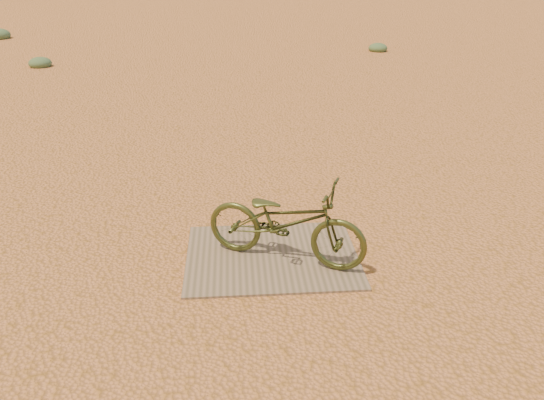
{
  "coord_description": "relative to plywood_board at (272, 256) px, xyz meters",
  "views": [
    {
      "loc": [
        -0.57,
        -3.76,
        2.62
      ],
      "look_at": [
        -0.25,
        0.51,
        0.6
      ],
      "focal_mm": 35.0,
      "sensor_mm": 36.0,
      "label": 1
    }
  ],
  "objects": [
    {
      "name": "kale_a",
      "position": [
        -5.04,
        9.38,
        -0.01
      ],
      "size": [
        0.55,
        0.55,
        0.3
      ],
      "primitive_type": "ellipsoid",
      "color": "#4B6945",
      "rests_on": "ground"
    },
    {
      "name": "ground",
      "position": [
        0.25,
        -0.51,
        -0.01
      ],
      "size": [
        120.0,
        120.0,
        0.0
      ],
      "primitive_type": "plane",
      "color": "#CB7A4D",
      "rests_on": "ground"
    },
    {
      "name": "plywood_board",
      "position": [
        0.0,
        0.0,
        0.0
      ],
      "size": [
        1.6,
        1.24,
        0.02
      ],
      "primitive_type": "cube",
      "color": "#7C6554",
      "rests_on": "ground"
    },
    {
      "name": "kale_b",
      "position": [
        3.85,
        10.94,
        -0.01
      ],
      "size": [
        0.53,
        0.53,
        0.29
      ],
      "primitive_type": "ellipsoid",
      "color": "#4B6945",
      "rests_on": "ground"
    },
    {
      "name": "bicycle",
      "position": [
        0.12,
        -0.08,
        0.4
      ],
      "size": [
        1.58,
        1.08,
        0.79
      ],
      "primitive_type": "imported",
      "rotation": [
        0.0,
        0.0,
        1.16
      ],
      "color": "#3B431E",
      "rests_on": "plywood_board"
    }
  ]
}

